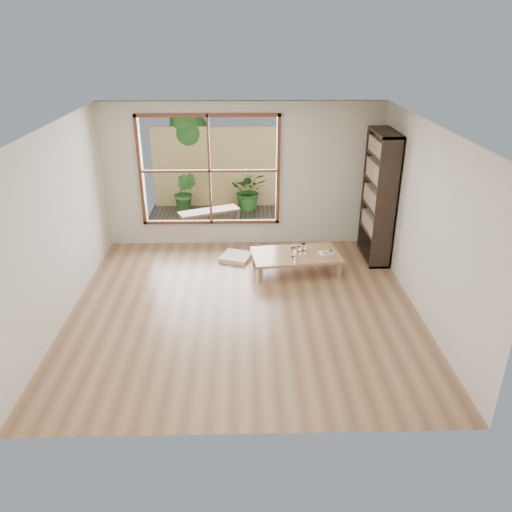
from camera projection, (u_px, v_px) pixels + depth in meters
The scene contains 15 objects.
ground at pixel (244, 307), 7.30m from camera, with size 5.00×5.00×0.00m, color #A27B51.
low_table at pixel (296, 256), 8.28m from camera, with size 1.52×0.97×0.31m.
floor_cushion at pixel (236, 257), 8.82m from camera, with size 0.49×0.49×0.07m, color white.
bookshelf at pixel (379, 197), 8.46m from camera, with size 0.35×1.00×2.22m, color black.
glass_tall at pixel (293, 252), 8.13m from camera, with size 0.08×0.08×0.15m, color silver.
glass_mid at pixel (303, 247), 8.37m from camera, with size 0.08×0.08×0.11m, color silver.
glass_short at pixel (299, 249), 8.33m from camera, with size 0.07×0.07×0.09m, color silver.
glass_small at pixel (294, 250), 8.28m from camera, with size 0.07×0.07×0.09m, color silver.
food_tray at pixel (327, 252), 8.27m from camera, with size 0.29×0.24×0.08m.
deck at pixel (215, 222), 10.52m from camera, with size 2.80×2.00×0.05m, color #383128.
garden_bench at pixel (209, 213), 9.98m from camera, with size 1.25×0.79×0.38m.
bamboo_fence at pixel (216, 168), 11.05m from camera, with size 2.80×0.06×1.80m, color tan.
shrub_right at pixel (249, 190), 10.99m from camera, with size 0.78×0.67×0.86m, color #2C5820.
shrub_left at pixel (185, 192), 10.77m from camera, with size 0.51×0.41×0.92m, color #2C5820.
garden_tree at pixel (185, 132), 11.01m from camera, with size 1.04×0.85×2.22m.
Camera 1 is at (0.02, -6.32, 3.74)m, focal length 35.00 mm.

